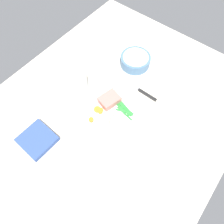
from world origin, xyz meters
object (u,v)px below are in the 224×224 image
dinner_plate (112,114)px  fork (84,147)px  meat_portion (109,100)px  water_glass (78,83)px  knife (137,88)px  napkin (37,140)px  salad_bowl (135,60)px

dinner_plate → fork: size_ratio=1.53×
dinner_plate → meat_portion: (3.44, 4.01, 2.31)cm
meat_portion → water_glass: water_glass is taller
meat_portion → fork: (-20.01, -4.26, -2.91)cm
knife → water_glass: (-15.26, 18.75, 4.22)cm
knife → napkin: bearing=158.6°
dinner_plate → meat_portion: 5.76cm
fork → meat_portion: bearing=9.3°
knife → napkin: napkin is taller
water_glass → salad_bowl: bearing=-21.8°
meat_portion → salad_bowl: size_ratio=0.58×
dinner_plate → knife: bearing=-1.0°
water_glass → knife: bearing=-50.9°
fork → napkin: (-8.57, 14.99, 0.86)cm
knife → water_glass: 24.54cm
knife → fork: bearing=178.4°
meat_portion → knife: bearing=-18.4°
dinner_plate → knife: 16.37cm
dinner_plate → knife: dinner_plate is taller
knife → salad_bowl: bearing=37.1°
knife → napkin: 44.15cm
meat_portion → knife: (12.92, -4.29, -2.91)cm
dinner_plate → knife: size_ratio=1.24×
meat_portion → water_glass: size_ratio=0.74×
dinner_plate → fork: 16.59cm
meat_portion → napkin: (-28.58, 10.72, -2.05)cm
meat_portion → fork: 20.66cm
knife → salad_bowl: 13.71cm
salad_bowl → napkin: (-52.05, 6.58, -1.51)cm
salad_bowl → napkin: 52.49cm
meat_portion → salad_bowl: (23.47, 4.14, -0.54)cm
water_glass → salad_bowl: size_ratio=0.78×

